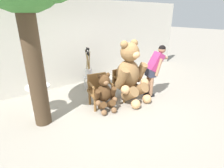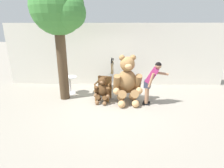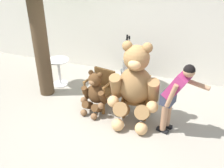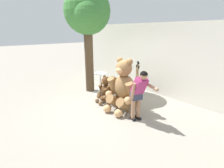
# 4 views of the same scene
# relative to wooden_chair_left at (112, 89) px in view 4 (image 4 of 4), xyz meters

# --- Properties ---
(ground_plane) EXTENTS (60.00, 60.00, 0.00)m
(ground_plane) POSITION_rel_wooden_chair_left_xyz_m (0.41, -0.45, -0.46)
(ground_plane) COLOR gray
(back_wall) EXTENTS (10.00, 0.16, 2.80)m
(back_wall) POSITION_rel_wooden_chair_left_xyz_m (0.41, 1.95, 0.94)
(back_wall) COLOR silver
(back_wall) RESTS_ON ground
(wooden_chair_left) EXTENTS (0.65, 0.62, 0.86)m
(wooden_chair_left) POSITION_rel_wooden_chair_left_xyz_m (0.00, 0.00, 0.00)
(wooden_chair_left) COLOR brown
(wooden_chair_left) RESTS_ON ground
(wooden_chair_right) EXTENTS (0.61, 0.57, 0.86)m
(wooden_chair_right) POSITION_rel_wooden_chair_left_xyz_m (0.84, 0.00, 0.00)
(wooden_chair_right) COLOR brown
(wooden_chair_right) RESTS_ON ground
(teddy_bear_large) EXTENTS (1.04, 1.01, 1.71)m
(teddy_bear_large) POSITION_rel_wooden_chair_left_xyz_m (0.85, -0.27, 0.38)
(teddy_bear_large) COLOR olive
(teddy_bear_large) RESTS_ON ground
(teddy_bear_small) EXTENTS (0.61, 0.61, 0.99)m
(teddy_bear_small) POSITION_rel_wooden_chair_left_xyz_m (-0.02, -0.29, 0.02)
(teddy_bear_small) COLOR #4C3019
(teddy_bear_small) RESTS_ON ground
(person_visitor) EXTENTS (0.85, 0.48, 1.52)m
(person_visitor) POSITION_rel_wooden_chair_left_xyz_m (1.65, -0.43, 0.45)
(person_visitor) COLOR black
(person_visitor) RESTS_ON ground
(white_stool) EXTENTS (0.34, 0.34, 0.46)m
(white_stool) POSITION_rel_wooden_chair_left_xyz_m (0.28, 1.08, -0.11)
(white_stool) COLOR silver
(white_stool) RESTS_ON ground
(brush_bucket) EXTENTS (0.22, 0.22, 0.95)m
(brush_bucket) POSITION_rel_wooden_chair_left_xyz_m (0.29, 1.08, 0.21)
(brush_bucket) COLOR white
(brush_bucket) RESTS_ON white_stool
(round_side_table) EXTENTS (0.56, 0.56, 0.72)m
(round_side_table) POSITION_rel_wooden_chair_left_xyz_m (-1.40, 0.55, -0.01)
(round_side_table) COLOR white
(round_side_table) RESTS_ON ground
(patio_tree) EXTENTS (1.89, 1.80, 4.12)m
(patio_tree) POSITION_rel_wooden_chair_left_xyz_m (-1.42, 0.01, 2.65)
(patio_tree) COLOR #473523
(patio_tree) RESTS_ON ground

